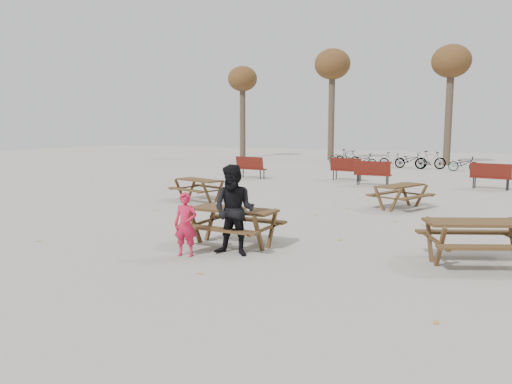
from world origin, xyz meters
The scene contains 14 objects.
ground centered at (0.00, 0.00, 0.00)m, with size 80.00×80.00×0.00m, color gray.
main_picnic_table centered at (0.00, 0.00, 0.59)m, with size 1.80×1.45×0.78m.
food_tray centered at (0.38, -0.18, 0.79)m, with size 0.18×0.11×0.04m, color white.
bread_roll centered at (0.38, -0.18, 0.83)m, with size 0.14×0.06×0.05m, color tan.
soda_bottle centered at (0.16, -0.19, 0.85)m, with size 0.07×0.07×0.17m.
child centered at (-0.36, -1.16, 0.61)m, with size 0.45×0.29×1.22m, color red.
adult centered at (0.42, -0.67, 0.87)m, with size 0.85×0.66×1.74m, color black.
picnic_table_east centered at (4.59, 0.84, 0.39)m, with size 1.83×1.47×0.79m, color #3B2615, non-canonical shape.
picnic_table_north centered at (-4.17, 4.81, 0.35)m, with size 1.65×1.33×0.71m, color #3B2615, non-canonical shape.
picnic_table_far centered at (2.06, 6.34, 0.36)m, with size 1.66×1.34×0.72m, color #3B2615, non-canonical shape.
park_bench_row centered at (-0.95, 12.28, 0.52)m, with size 11.78×1.98×1.03m.
bicycle_row centered at (-1.67, 20.44, 0.47)m, with size 8.92×2.66×1.05m.
tree_row centered at (0.90, 25.15, 6.19)m, with size 32.17×3.52×8.26m.
fallen_leaves centered at (0.50, 2.50, 0.00)m, with size 11.00×11.00×0.01m, color #AC7D29, non-canonical shape.
Camera 1 is at (5.20, -8.72, 2.48)m, focal length 35.00 mm.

